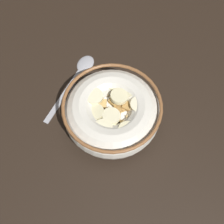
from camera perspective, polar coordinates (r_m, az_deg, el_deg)
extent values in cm
cube|color=black|center=(52.03, 0.00, -1.97)|extent=(121.50, 121.50, 2.00)
cylinder|color=silver|center=(50.85, 0.00, -1.36)|extent=(9.27, 9.27, 0.60)
torus|color=silver|center=(48.49, 0.00, -0.04)|extent=(16.85, 16.85, 5.84)
torus|color=brown|center=(46.17, 0.00, 1.41)|extent=(16.95, 16.95, 0.60)
cylinder|color=white|center=(48.04, 0.00, 0.23)|extent=(13.35, 13.35, 0.40)
cube|color=#AD7F42|center=(47.75, 1.43, 0.75)|extent=(2.21, 2.22, 0.83)
cube|color=tan|center=(45.61, -1.23, -4.63)|extent=(2.06, 2.10, 0.89)
cube|color=#B78947|center=(48.41, -5.09, 2.36)|extent=(2.22, 2.22, 0.80)
cube|color=#AD7F42|center=(46.38, -0.59, -2.32)|extent=(1.86, 1.90, 0.85)
cube|color=#B78947|center=(49.43, -1.37, 4.28)|extent=(2.07, 2.03, 0.86)
cube|color=tan|center=(48.14, -1.94, 1.89)|extent=(2.14, 2.13, 0.76)
cube|color=tan|center=(45.56, 4.41, -4.62)|extent=(2.21, 2.22, 0.75)
cube|color=#B78947|center=(46.10, -5.63, -3.24)|extent=(2.07, 2.08, 0.77)
cube|color=tan|center=(46.30, 2.63, -2.76)|extent=(2.19, 2.17, 0.80)
cube|color=#B78947|center=(48.49, 5.13, 2.08)|extent=(2.00, 1.95, 0.89)
cube|color=tan|center=(46.89, 4.04, -1.52)|extent=(2.20, 2.20, 0.72)
cube|color=tan|center=(47.42, -6.67, -0.07)|extent=(1.94, 1.97, 0.81)
cube|color=#AD7F42|center=(49.71, 0.25, 4.83)|extent=(2.18, 2.21, 0.93)
cube|color=#B78947|center=(47.86, -3.82, 1.16)|extent=(2.07, 2.04, 0.84)
cube|color=#AD7F42|center=(47.72, 3.08, 1.24)|extent=(1.87, 1.94, 0.92)
cube|color=#AD7F42|center=(46.79, 0.74, -1.10)|extent=(2.10, 2.14, 0.90)
cube|color=tan|center=(48.23, 0.46, 2.20)|extent=(1.97, 1.94, 0.80)
cube|color=#AD7F42|center=(46.97, -1.67, -1.01)|extent=(2.00, 2.04, 0.87)
cube|color=#AD7F42|center=(45.69, 1.23, -4.76)|extent=(2.03, 2.05, 0.77)
cube|color=#AD7F42|center=(46.89, 5.83, -1.42)|extent=(2.02, 2.01, 0.72)
cylinder|color=beige|center=(44.74, 3.20, -3.80)|extent=(4.18, 4.17, 1.01)
cylinder|color=#F4EABC|center=(47.64, -3.51, 3.51)|extent=(4.14, 4.16, 1.04)
cylinder|color=#F4EABC|center=(45.02, -1.88, -3.33)|extent=(3.65, 3.65, 0.81)
cylinder|color=#F9EFC6|center=(46.88, 5.65, 1.54)|extent=(3.48, 3.45, 0.93)
cylinder|color=beige|center=(47.45, 1.67, 3.12)|extent=(4.12, 4.11, 1.41)
cylinder|color=beige|center=(46.54, -3.47, -0.08)|extent=(4.13, 4.13, 1.32)
cylinder|color=#F4EABC|center=(46.05, -0.18, -0.86)|extent=(3.60, 3.55, 1.12)
cylinder|color=beige|center=(49.24, 0.20, 6.02)|extent=(4.37, 4.39, 1.08)
cylinder|color=beige|center=(48.48, 4.02, 4.65)|extent=(3.86, 3.90, 1.14)
ellipsoid|color=#A5A5AD|center=(57.50, -5.51, 10.04)|extent=(4.62, 3.58, 0.80)
cube|color=#A5A5AD|center=(54.03, -9.91, 3.31)|extent=(12.76, 2.20, 0.36)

